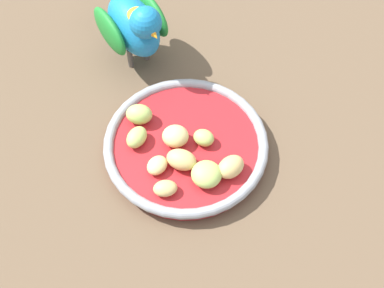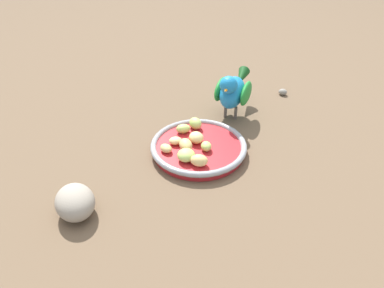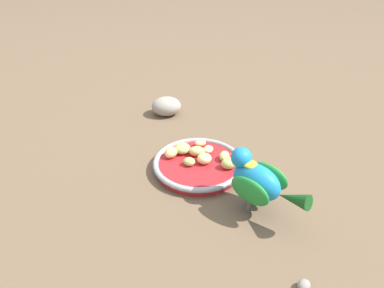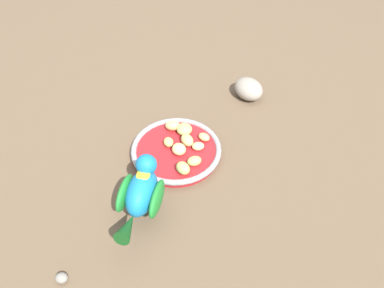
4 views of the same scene
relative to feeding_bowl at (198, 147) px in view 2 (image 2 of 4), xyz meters
The scene contains 14 objects.
ground_plane 0.02m from the feeding_bowl, 87.78° to the right, with size 4.00×4.00×0.00m, color brown.
feeding_bowl is the anchor object (origin of this frame).
apple_piece_0 0.06m from the feeding_bowl, 139.08° to the right, with size 0.04×0.04×0.02m, color #B2CC66.
apple_piece_1 0.02m from the feeding_bowl, 91.15° to the left, with size 0.03×0.03×0.02m, color #E5C67F.
apple_piece_2 0.03m from the feeding_bowl, 63.72° to the right, with size 0.03×0.02×0.02m, color #B2CC66.
apple_piece_3 0.03m from the feeding_bowl, behind, with size 0.04×0.03×0.02m, color tan.
apple_piece_4 0.05m from the feeding_bowl, 150.50° to the left, with size 0.03×0.02×0.02m, color #E5C67F.
apple_piece_5 0.07m from the feeding_bowl, 72.36° to the left, with size 0.03×0.03×0.03m, color #B2CC66.
apple_piece_6 0.06m from the feeding_bowl, 100.76° to the left, with size 0.03×0.02×0.02m, color #B2CC66.
apple_piece_7 0.07m from the feeding_bowl, 111.77° to the right, with size 0.04×0.03×0.02m, color tan.
apple_piece_8 0.07m from the feeding_bowl, behind, with size 0.03×0.02×0.02m, color tan.
parrot 0.19m from the feeding_bowl, 38.72° to the left, with size 0.15×0.15×0.13m.
rock_large 0.29m from the feeding_bowl, 162.33° to the right, with size 0.09×0.07×0.05m, color gray.
pebble_0 0.36m from the feeding_bowl, 26.29° to the left, with size 0.02×0.02×0.02m, color gray.
Camera 2 is at (-0.26, -0.58, 0.48)m, focal length 34.53 mm.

